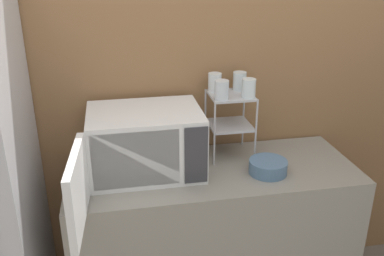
% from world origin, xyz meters
% --- Properties ---
extents(wall_back, '(8.00, 0.06, 2.60)m').
position_xyz_m(wall_back, '(0.00, 0.62, 1.30)').
color(wall_back, olive).
rests_on(wall_back, ground_plane).
extents(counter, '(1.48, 0.58, 0.89)m').
position_xyz_m(counter, '(0.00, 0.29, 0.45)').
color(counter, gray).
rests_on(counter, ground_plane).
extents(microwave, '(0.61, 0.84, 0.32)m').
position_xyz_m(microwave, '(-0.35, 0.32, 1.05)').
color(microwave, silver).
rests_on(microwave, counter).
extents(dish_rack, '(0.23, 0.23, 0.35)m').
position_xyz_m(dish_rack, '(0.12, 0.45, 1.14)').
color(dish_rack, '#B2B2B7').
rests_on(dish_rack, counter).
extents(glass_front_left, '(0.07, 0.07, 0.10)m').
position_xyz_m(glass_front_left, '(0.06, 0.38, 1.29)').
color(glass_front_left, silver).
rests_on(glass_front_left, dish_rack).
extents(glass_back_right, '(0.07, 0.07, 0.10)m').
position_xyz_m(glass_back_right, '(0.19, 0.52, 1.29)').
color(glass_back_right, silver).
rests_on(glass_back_right, dish_rack).
extents(glass_front_right, '(0.07, 0.07, 0.10)m').
position_xyz_m(glass_front_right, '(0.20, 0.38, 1.29)').
color(glass_front_right, silver).
rests_on(glass_front_right, dish_rack).
extents(glass_back_left, '(0.07, 0.07, 0.10)m').
position_xyz_m(glass_back_left, '(0.05, 0.52, 1.29)').
color(glass_back_left, silver).
rests_on(glass_back_left, dish_rack).
extents(bowl, '(0.19, 0.19, 0.07)m').
position_xyz_m(bowl, '(0.26, 0.20, 0.93)').
color(bowl, slate).
rests_on(bowl, counter).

